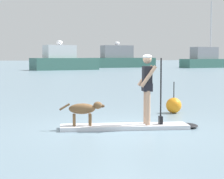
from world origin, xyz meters
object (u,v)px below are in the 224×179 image
object	(u,v)px
moored_boat_starboard	(63,61)
marker_buoy	(174,105)
paddleboard	(134,126)
person_paddler	(148,84)
moored_boat_center	(120,59)
moored_boat_far_port	(207,60)
dog	(84,109)

from	to	relation	value
moored_boat_starboard	marker_buoy	bearing A→B (deg)	-96.91
marker_buoy	paddleboard	bearing A→B (deg)	-134.33
paddleboard	moored_boat_starboard	xyz separation A→B (m)	(7.67, 47.13, 1.23)
person_paddler	moored_boat_center	world-z (taller)	moored_boat_center
person_paddler	marker_buoy	world-z (taller)	person_paddler
moored_boat_center	moored_boat_far_port	world-z (taller)	moored_boat_far_port
moored_boat_starboard	moored_boat_center	bearing A→B (deg)	40.09
paddleboard	moored_boat_far_port	distance (m)	61.15
moored_boat_far_port	paddleboard	bearing A→B (deg)	-122.34
paddleboard	person_paddler	bearing A→B (deg)	-11.43
paddleboard	moored_boat_starboard	bearing A→B (deg)	80.76
person_paddler	marker_buoy	distance (m)	3.14
dog	moored_boat_far_port	world-z (taller)	moored_boat_far_port
person_paddler	dog	world-z (taller)	person_paddler
person_paddler	dog	xyz separation A→B (m)	(-1.54, 0.31, -0.61)
paddleboard	person_paddler	world-z (taller)	person_paddler
dog	marker_buoy	world-z (taller)	marker_buoy
moored_boat_far_port	person_paddler	bearing A→B (deg)	-122.03
paddleboard	marker_buoy	size ratio (longest dim) A/B	3.54
paddleboard	moored_boat_starboard	size ratio (longest dim) A/B	0.37
person_paddler	dog	distance (m)	1.69
paddleboard	moored_boat_center	xyz separation A→B (m)	(19.40, 57.01, 1.33)
moored_boat_starboard	moored_boat_far_port	xyz separation A→B (m)	(25.04, 4.52, 0.01)
moored_boat_center	dog	bearing A→B (deg)	-109.94
dog	moored_boat_starboard	distance (m)	47.73
moored_boat_far_port	marker_buoy	xyz separation A→B (m)	(-30.48, -49.37, -1.04)
marker_buoy	person_paddler	bearing A→B (deg)	-128.74
person_paddler	moored_boat_starboard	bearing A→B (deg)	81.18
dog	moored_boat_far_port	bearing A→B (deg)	56.60
paddleboard	dog	size ratio (longest dim) A/B	3.18
paddleboard	moored_boat_starboard	world-z (taller)	moored_boat_starboard
person_paddler	marker_buoy	size ratio (longest dim) A/B	1.75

